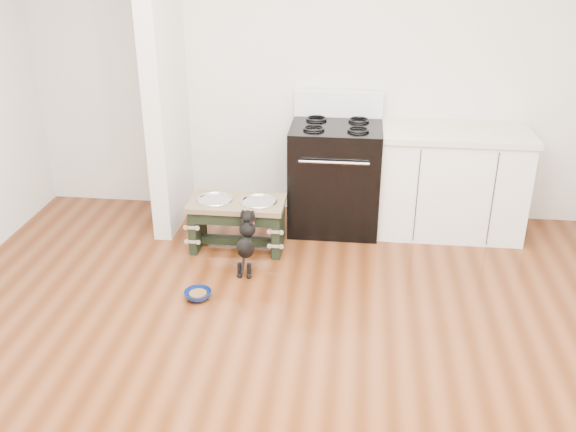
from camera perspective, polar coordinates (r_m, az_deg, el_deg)
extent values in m
plane|color=#4E240D|center=(3.92, -1.37, -14.33)|extent=(5.00, 5.00, 0.00)
plane|color=silver|center=(5.64, 2.05, 13.33)|extent=(5.00, 0.00, 5.00)
cube|color=silver|center=(5.47, -10.98, 12.55)|extent=(0.15, 0.80, 2.70)
cube|color=black|center=(5.54, 4.20, 3.47)|extent=(0.76, 0.65, 0.92)
cube|color=black|center=(5.28, 4.02, 1.65)|extent=(0.58, 0.02, 0.50)
cylinder|color=silver|center=(5.12, 4.10, 4.76)|extent=(0.56, 0.02, 0.02)
cube|color=white|center=(5.63, 4.52, 9.90)|extent=(0.76, 0.08, 0.22)
torus|color=black|center=(5.26, 2.31, 7.80)|extent=(0.18, 0.18, 0.02)
torus|color=black|center=(5.25, 6.26, 7.62)|extent=(0.18, 0.18, 0.02)
torus|color=black|center=(5.53, 2.54, 8.64)|extent=(0.18, 0.18, 0.02)
torus|color=black|center=(5.52, 6.31, 8.48)|extent=(0.18, 0.18, 0.02)
cube|color=white|center=(5.63, 14.22, 2.76)|extent=(1.20, 0.60, 0.86)
cube|color=beige|center=(5.48, 14.72, 7.17)|extent=(1.24, 0.64, 0.05)
cube|color=black|center=(5.55, 14.11, -1.88)|extent=(1.20, 0.06, 0.10)
cube|color=black|center=(5.33, -8.05, -0.78)|extent=(0.06, 0.37, 0.38)
cube|color=black|center=(5.21, -0.86, -1.15)|extent=(0.06, 0.37, 0.38)
cube|color=black|center=(5.05, -4.90, -0.34)|extent=(0.61, 0.03, 0.09)
cube|color=black|center=(5.32, -4.45, -2.19)|extent=(0.61, 0.06, 0.06)
cube|color=brown|center=(5.18, -4.57, 1.13)|extent=(0.77, 0.41, 0.04)
cylinder|color=silver|center=(5.21, -6.50, 1.24)|extent=(0.26, 0.26, 0.05)
cylinder|color=silver|center=(5.15, -2.62, 1.06)|extent=(0.26, 0.26, 0.05)
torus|color=silver|center=(5.20, -6.52, 1.49)|extent=(0.30, 0.30, 0.02)
torus|color=silver|center=(5.13, -2.62, 1.32)|extent=(0.30, 0.30, 0.02)
cylinder|color=black|center=(4.90, -4.32, -4.80)|extent=(0.03, 0.03, 0.12)
cylinder|color=black|center=(4.88, -3.47, -4.86)|extent=(0.03, 0.03, 0.12)
sphere|color=black|center=(4.91, -4.33, -5.32)|extent=(0.04, 0.04, 0.04)
sphere|color=black|center=(4.90, -3.48, -5.38)|extent=(0.04, 0.04, 0.04)
ellipsoid|color=black|center=(4.88, -3.80, -2.85)|extent=(0.13, 0.31, 0.28)
sphere|color=black|center=(4.92, -3.63, -1.18)|extent=(0.13, 0.13, 0.13)
sphere|color=black|center=(4.91, -3.58, -0.11)|extent=(0.11, 0.11, 0.11)
sphere|color=black|center=(4.99, -3.84, 0.26)|extent=(0.04, 0.04, 0.04)
sphere|color=black|center=(4.97, -3.03, 0.23)|extent=(0.04, 0.04, 0.04)
cylinder|color=black|center=(4.82, -4.02, -4.46)|extent=(0.02, 0.09, 0.10)
torus|color=#CA3B4A|center=(4.92, -3.60, -0.63)|extent=(0.10, 0.07, 0.10)
imported|color=navy|center=(4.67, -8.01, -6.96)|extent=(0.22, 0.22, 0.06)
cylinder|color=brown|center=(4.67, -8.01, -6.91)|extent=(0.13, 0.13, 0.03)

